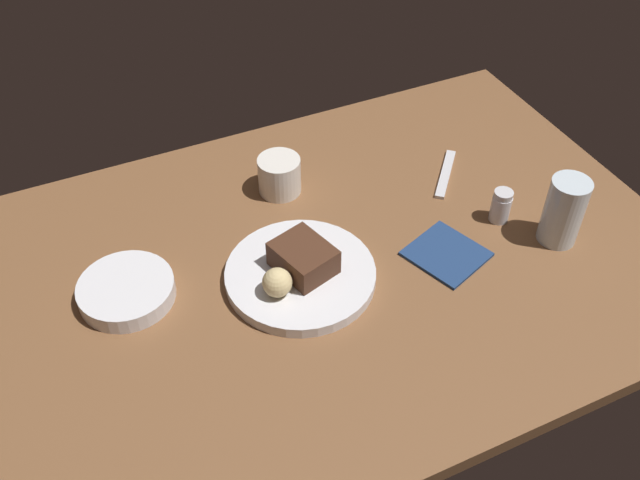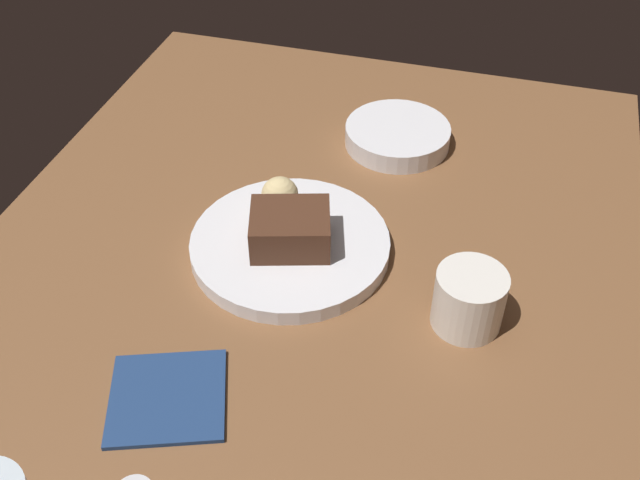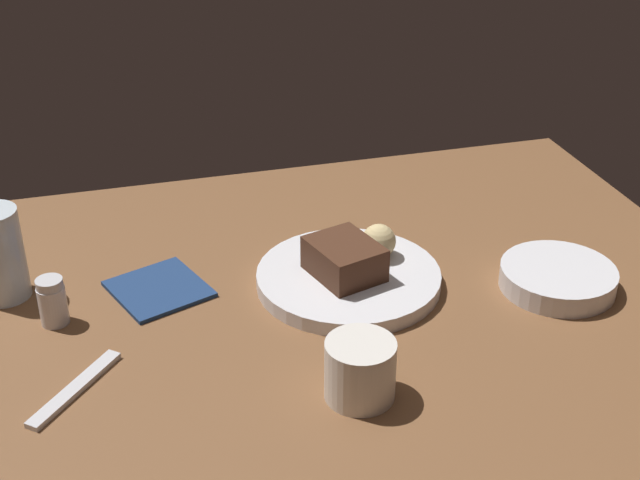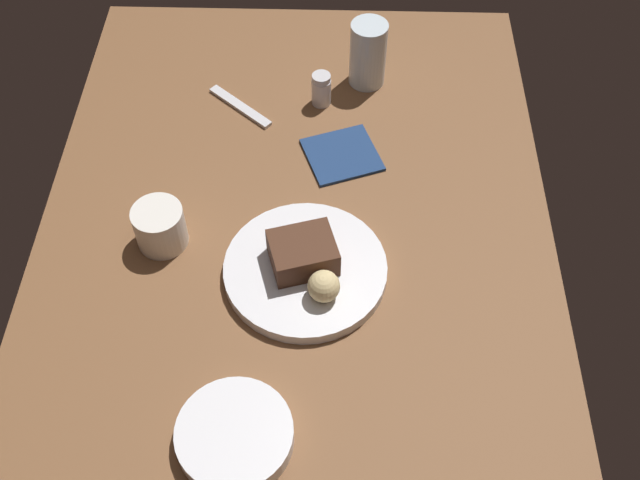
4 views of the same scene
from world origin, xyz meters
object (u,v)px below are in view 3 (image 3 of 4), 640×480
Objects in this scene: dessert_spoon at (75,389)px; chocolate_cake_slice at (344,259)px; salt_shaker at (52,302)px; side_bowl at (558,278)px; coffee_cup at (360,370)px; folded_napkin at (159,289)px; bread_roll at (379,241)px; dessert_plate at (348,278)px.

chocolate_cake_slice is at bearing 151.03° from dessert_spoon.
dessert_spoon is (1.94, -15.04, -2.85)cm from salt_shaker.
coffee_cup reaches higher than side_bowl.
salt_shaker is at bearing -131.59° from dessert_spoon.
salt_shaker is at bearing -163.63° from folded_napkin.
bread_roll is at bearing 66.91° from coffee_cup.
salt_shaker reaches higher than folded_napkin.
dessert_plate is 39.24cm from salt_shaker.
dessert_plate is at bearing -2.09° from salt_shaker.
salt_shaker is 67.32cm from side_bowl.
dessert_spoon is (-64.65, -5.31, -1.17)cm from side_bowl.
dessert_plate is 1.69× the size of dessert_spoon.
salt_shaker is 0.43× the size of dessert_spoon.
coffee_cup reaches higher than bread_roll.
chocolate_cake_slice is 0.65× the size of dessert_spoon.
coffee_cup is 32.94cm from dessert_spoon.
salt_shaker is (-39.16, 1.43, 2.16)cm from dessert_plate.
dessert_spoon is 22.42cm from folded_napkin.
chocolate_cake_slice is at bearing -151.12° from bread_roll.
dessert_plate is 1.61× the size of side_bowl.
bread_roll is at bearing 2.00° from salt_shaker.
coffee_cup is 0.54× the size of dessert_spoon.
salt_shaker is at bearing 177.91° from dessert_plate.
chocolate_cake_slice reaches higher than dessert_spoon.
bread_roll is 28.43cm from coffee_cup.
chocolate_cake_slice is 2.01× the size of bread_roll.
coffee_cup is at bearing -155.96° from side_bowl.
chocolate_cake_slice and bread_roll have the same top height.
bread_roll is 0.60× the size of coffee_cup.
bread_roll reaches higher than dessert_plate.
salt_shaker is (-38.40, 1.78, -1.27)cm from chocolate_cake_slice.
bread_roll is 0.40× the size of folded_napkin.
side_bowl is 1.31× the size of folded_napkin.
side_bowl is 54.64cm from folded_napkin.
chocolate_cake_slice is at bearing -13.26° from folded_napkin.
coffee_cup is (-33.29, -14.85, 2.11)cm from side_bowl.
chocolate_cake_slice is 1.51× the size of salt_shaker.
dessert_plate is 2.60× the size of chocolate_cake_slice.
dessert_spoon is at bearing -159.90° from dessert_plate.
dessert_spoon is at bearing 163.08° from coffee_cup.
chocolate_cake_slice is 38.46cm from salt_shaker.
side_bowl reaches higher than dessert_plate.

